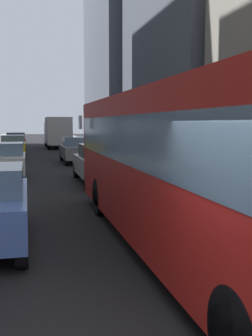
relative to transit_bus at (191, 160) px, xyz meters
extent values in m
plane|color=black|center=(-1.20, 31.19, -1.78)|extent=(120.00, 120.00, 0.00)
cube|color=gray|center=(4.50, 31.19, -1.70)|extent=(2.40, 110.00, 0.15)
cube|color=#4C515B|center=(10.70, 22.94, 8.45)|extent=(9.80, 16.71, 20.45)
cube|color=slate|center=(5.82, 22.94, -0.18)|extent=(0.08, 15.04, 2.40)
cube|color=#4C515B|center=(10.70, 41.82, 11.33)|extent=(11.71, 17.74, 26.21)
cube|color=slate|center=(4.86, 41.82, -0.18)|extent=(0.08, 15.97, 2.40)
cube|color=red|center=(0.00, -0.01, -0.10)|extent=(2.55, 11.50, 2.75)
cube|color=slate|center=(0.00, -0.01, 0.39)|extent=(2.57, 11.04, 0.90)
cube|color=black|center=(0.00, 5.69, -1.23)|extent=(2.55, 0.16, 0.44)
cylinder|color=black|center=(-1.12, 3.54, -1.28)|extent=(0.30, 1.00, 1.00)
cylinder|color=black|center=(1.13, 3.54, -1.28)|extent=(0.30, 1.00, 1.00)
cube|color=silver|center=(-1.45, 5.14, 0.72)|extent=(0.08, 0.24, 0.40)
cube|color=silver|center=(-4.00, 11.88, -1.08)|extent=(1.77, 4.04, 0.75)
cube|color=slate|center=(-4.00, 11.68, -0.43)|extent=(1.63, 1.82, 0.55)
cylinder|color=black|center=(-3.22, 13.49, -1.46)|extent=(0.22, 0.64, 0.64)
cylinder|color=black|center=(-3.22, 10.27, -1.46)|extent=(0.22, 0.64, 0.64)
cube|color=yellow|center=(-4.00, 24.04, -1.08)|extent=(1.74, 3.95, 0.75)
cube|color=slate|center=(-4.00, 23.84, -0.43)|extent=(1.60, 1.78, 0.55)
cylinder|color=black|center=(-4.76, 25.60, -1.46)|extent=(0.22, 0.64, 0.64)
cylinder|color=black|center=(-3.24, 25.60, -1.46)|extent=(0.22, 0.64, 0.64)
cylinder|color=black|center=(-4.76, 22.48, -1.46)|extent=(0.22, 0.64, 0.64)
cylinder|color=black|center=(-3.24, 22.48, -1.46)|extent=(0.22, 0.64, 0.64)
cylinder|color=black|center=(-3.16, 3.19, -1.46)|extent=(0.22, 0.64, 0.64)
cylinder|color=black|center=(-3.16, -0.27, -1.46)|extent=(0.22, 0.64, 0.64)
cube|color=red|center=(-4.00, 33.32, -1.08)|extent=(1.76, 4.36, 0.75)
cube|color=slate|center=(-4.00, 33.10, -0.43)|extent=(1.62, 1.96, 0.55)
cylinder|color=black|center=(-4.77, 35.08, -1.46)|extent=(0.22, 0.64, 0.64)
cylinder|color=black|center=(-3.23, 35.08, -1.46)|extent=(0.22, 0.64, 0.64)
cylinder|color=black|center=(-4.77, 31.56, -1.46)|extent=(0.22, 0.64, 0.64)
cylinder|color=black|center=(-3.23, 31.56, -1.46)|extent=(0.22, 0.64, 0.64)
cube|color=#B7BABF|center=(0.00, 9.61, -1.08)|extent=(1.94, 4.73, 0.75)
cube|color=slate|center=(0.00, 9.37, -0.43)|extent=(1.79, 2.13, 0.55)
cylinder|color=black|center=(-0.86, 11.56, -1.46)|extent=(0.22, 0.64, 0.64)
cylinder|color=black|center=(0.86, 11.56, -1.46)|extent=(0.22, 0.64, 0.64)
cylinder|color=black|center=(-0.86, 7.66, -1.46)|extent=(0.22, 0.64, 0.64)
cylinder|color=black|center=(0.86, 7.66, -1.46)|extent=(0.22, 0.64, 0.64)
cube|color=slate|center=(0.00, 18.81, -1.08)|extent=(1.80, 4.46, 0.75)
cube|color=slate|center=(0.00, 18.58, -0.43)|extent=(1.66, 2.01, 0.55)
cylinder|color=black|center=(-0.79, 20.62, -1.46)|extent=(0.22, 0.64, 0.64)
cylinder|color=black|center=(0.79, 20.62, -1.46)|extent=(0.22, 0.64, 0.64)
cylinder|color=black|center=(-0.79, 16.99, -1.46)|extent=(0.22, 0.64, 0.64)
cylinder|color=black|center=(0.79, 16.99, -1.46)|extent=(0.22, 0.64, 0.64)
cube|color=#19519E|center=(0.00, 38.11, -0.28)|extent=(2.30, 2.00, 2.10)
cube|color=silver|center=(0.00, 34.36, -0.03)|extent=(2.30, 5.50, 2.60)
cylinder|color=black|center=(-1.01, 38.11, -1.33)|extent=(0.28, 0.90, 0.90)
cylinder|color=black|center=(1.01, 38.11, -1.33)|extent=(0.28, 0.90, 0.90)
cylinder|color=black|center=(-1.01, 32.61, -1.33)|extent=(0.28, 0.90, 0.90)
cylinder|color=black|center=(1.01, 32.61, -1.33)|extent=(0.28, 0.90, 0.90)
camera|label=1|loc=(-3.03, -7.48, 0.69)|focal=44.97mm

